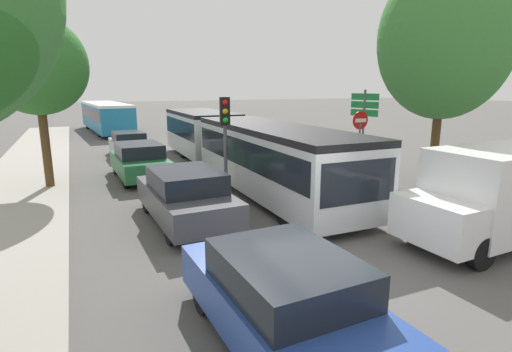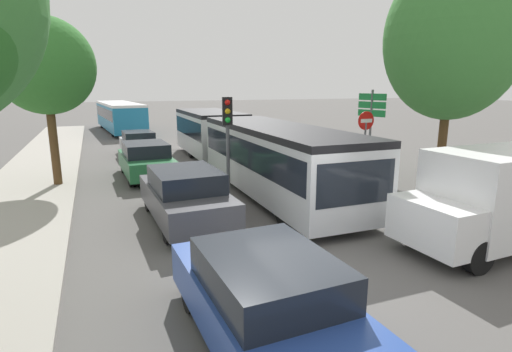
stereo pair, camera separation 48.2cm
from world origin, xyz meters
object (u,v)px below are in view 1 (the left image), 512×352
Objects in this scene: queued_car_green at (139,161)px; traffic_light at (225,125)px; direction_sign_post at (364,114)px; no_entry_sign at (359,136)px; queued_car_blue at (284,300)px; tree_left_mid at (34,68)px; queued_car_silver at (129,144)px; articulated_bus at (236,143)px; queued_car_graphite at (186,196)px; white_van at (503,192)px; city_bus_rear at (106,115)px; tree_right_near at (443,43)px.

queued_car_green is 5.13m from traffic_light.
no_entry_sign is at bearing 33.94° from direction_sign_post.
tree_left_mid is (-3.58, 11.66, 3.61)m from queued_car_blue.
direction_sign_post reaches higher than queued_car_blue.
queued_car_green reaches higher than queued_car_silver.
queued_car_silver is (0.11, 17.71, -0.05)m from queued_car_blue.
queued_car_graphite is (-3.54, -5.05, -0.64)m from articulated_bus.
white_van is at bearing 49.91° from traffic_light.
articulated_bus reaches higher than white_van.
city_bus_rear is at bearing -80.98° from direction_sign_post.
direction_sign_post is (8.92, -21.63, 1.18)m from city_bus_rear.
tree_right_near is (0.40, -3.44, 2.62)m from direction_sign_post.
queued_car_green is 0.85× the size of white_van.
city_bus_rear is at bearing -2.43° from queued_car_green.
traffic_light is at bearing -0.77° from direction_sign_post.
tree_right_near reaches higher than tree_left_mid.
traffic_light reaches higher than queued_car_silver.
queued_car_silver is at bearing -151.43° from articulated_bus.
direction_sign_post is (6.95, 1.56, 0.07)m from traffic_light.
articulated_bus is 6.20m from queued_car_graphite.
city_bus_rear reaches higher than queued_car_blue.
city_bus_rear reaches higher than queued_car_green.
queued_car_graphite is at bearing 175.62° from city_bus_rear.
queued_car_graphite is 11.78m from queued_car_silver.
queued_car_graphite is 1.02× the size of queued_car_green.
queued_car_silver is at bearing -1.71° from queued_car_graphite.
no_entry_sign is 0.78× the size of direction_sign_post.
tree_right_near is (9.32, -25.07, 3.80)m from city_bus_rear.
white_van is 8.29m from direction_sign_post.
traffic_light is at bearing -16.19° from queued_car_blue.
traffic_light reaches higher than articulated_bus.
no_entry_sign is (7.43, -23.24, 0.49)m from city_bus_rear.
queued_car_blue is 17.71m from queued_car_silver.
no_entry_sign reaches higher than articulated_bus.
queued_car_blue is at bearing -17.75° from articulated_bus.
queued_car_graphite reaches higher than queued_car_green.
no_entry_sign is at bearing -145.59° from queued_car_silver.
traffic_light is at bearing -47.49° from queued_car_graphite.
queued_car_green is at bearing -0.89° from queued_car_blue.
city_bus_rear is at bearing -78.98° from white_van.
no_entry_sign is at bearing -78.31° from queued_car_graphite.
white_van is 1.49× the size of traffic_light.
traffic_light is 1.21× the size of no_entry_sign.
white_van is (6.64, -16.29, 0.55)m from queued_car_silver.
tree_right_near is (12.91, -5.80, 0.84)m from tree_left_mid.
traffic_light is (1.99, 7.74, 1.76)m from queued_car_blue.
tree_right_near is (9.20, -0.07, 4.42)m from queued_car_graphite.
tree_right_near reaches higher than queued_car_silver.
tree_left_mid is (-12.51, 2.36, 1.78)m from direction_sign_post.
city_bus_rear is 2.62× the size of queued_car_green.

